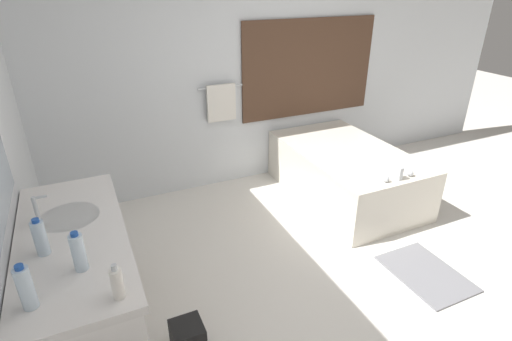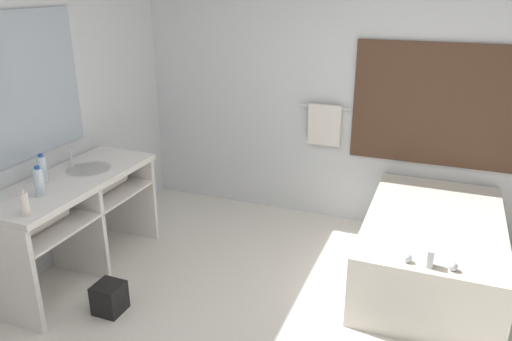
# 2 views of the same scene
# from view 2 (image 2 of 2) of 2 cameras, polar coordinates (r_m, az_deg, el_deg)

# --- Properties ---
(wall_back_with_blinds) EXTENTS (7.40, 0.13, 2.70)m
(wall_back_with_blinds) POSITION_cam_2_polar(r_m,az_deg,el_deg) (4.82, 12.10, 9.14)
(wall_back_with_blinds) COLOR silver
(wall_back_with_blinds) RESTS_ON ground_plane
(vanity_counter) EXTENTS (0.61, 1.50, 0.85)m
(vanity_counter) POSITION_cam_2_polar(r_m,az_deg,el_deg) (4.24, -19.90, -3.60)
(vanity_counter) COLOR white
(vanity_counter) RESTS_ON ground_plane
(sink_faucet) EXTENTS (0.09, 0.04, 0.18)m
(sink_faucet) POSITION_cam_2_polar(r_m,az_deg,el_deg) (4.38, -20.37, 1.53)
(sink_faucet) COLOR silver
(sink_faucet) RESTS_ON vanity_counter
(bathtub) EXTENTS (1.03, 1.71, 0.67)m
(bathtub) POSITION_cam_2_polar(r_m,az_deg,el_deg) (4.26, 19.40, -8.15)
(bathtub) COLOR silver
(bathtub) RESTS_ON ground_plane
(water_bottle_2) EXTENTS (0.07, 0.07, 0.22)m
(water_bottle_2) POSITION_cam_2_polar(r_m,az_deg,el_deg) (4.12, -23.22, 0.19)
(water_bottle_2) COLOR silver
(water_bottle_2) RESTS_ON vanity_counter
(water_bottle_3) EXTENTS (0.07, 0.07, 0.23)m
(water_bottle_3) POSITION_cam_2_polar(r_m,az_deg,el_deg) (3.85, -23.54, -1.20)
(water_bottle_3) COLOR silver
(water_bottle_3) RESTS_ON vanity_counter
(soap_dispenser) EXTENTS (0.06, 0.06, 0.19)m
(soap_dispenser) POSITION_cam_2_polar(r_m,az_deg,el_deg) (3.58, -24.93, -3.49)
(soap_dispenser) COLOR white
(soap_dispenser) RESTS_ON vanity_counter
(waste_bin) EXTENTS (0.20, 0.20, 0.23)m
(waste_bin) POSITION_cam_2_polar(r_m,az_deg,el_deg) (3.91, -16.41, -13.79)
(waste_bin) COLOR black
(waste_bin) RESTS_ON ground_plane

